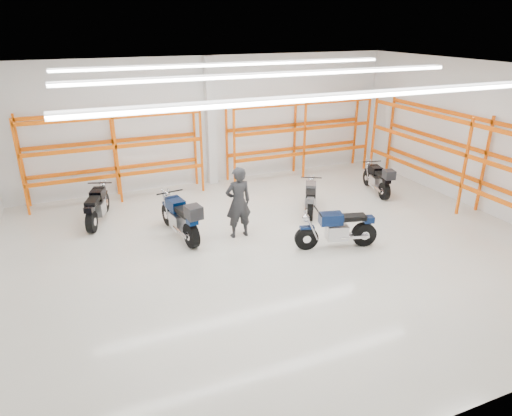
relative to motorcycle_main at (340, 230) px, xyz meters
name	(u,v)px	position (x,y,z in m)	size (l,w,h in m)	color
ground	(281,249)	(-1.47, 0.51, -0.51)	(14.00, 14.00, 0.00)	beige
room_shell	(283,125)	(-1.47, 0.53, 2.77)	(14.02, 12.02, 4.51)	white
motorcycle_main	(340,230)	(0.00, 0.00, 0.00)	(2.17, 0.91, 1.08)	black
motorcycle_back_a	(97,207)	(-5.74, 4.13, -0.01)	(0.98, 2.08, 1.06)	black
motorcycle_back_b	(182,219)	(-3.69, 2.12, 0.09)	(0.86, 2.42, 1.25)	black
motorcycle_back_c	(310,199)	(0.45, 2.38, -0.05)	(1.10, 1.81, 0.98)	black
motorcycle_back_d	(378,180)	(3.41, 2.93, 0.01)	(0.84, 2.10, 1.09)	black
standing_man	(238,202)	(-2.21, 1.66, 0.50)	(0.73, 0.48, 2.01)	black
structural_column	(211,122)	(-1.47, 6.33, 1.74)	(0.32, 0.32, 4.50)	white
pallet_racking_back_left	(115,147)	(-4.87, 5.99, 1.28)	(5.67, 0.87, 3.00)	#FF3E00
pallet_racking_back_right	(300,129)	(1.93, 5.99, 1.28)	(5.67, 0.87, 3.00)	#FF3E00
pallet_racking_side	(476,156)	(5.01, 0.51, 1.31)	(0.87, 9.07, 3.00)	#FF3E00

